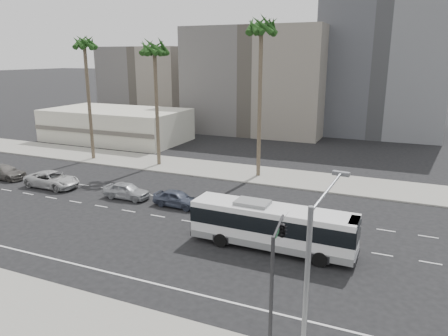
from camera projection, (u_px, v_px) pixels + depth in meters
The scene contains 17 objects.
ground at pixel (222, 227), 33.48m from camera, with size 700.00×700.00×0.00m, color black.
sidewalk_north at pixel (278, 177), 47.19m from camera, with size 120.00×7.00×0.15m, color gray.
commercial_low at pixel (116, 125), 67.42m from camera, with size 22.00×12.16×5.00m.
midrise_beige_west at pixel (262, 80), 75.65m from camera, with size 24.00×18.00×18.00m, color slate.
midrise_gray_center at pixel (384, 57), 73.11m from camera, with size 20.00×20.00×26.00m, color #525459.
midrise_beige_far at pixel (154, 83), 90.49m from camera, with size 18.00×16.00×15.00m, color slate.
civic_tower at pixel (391, 11), 245.74m from camera, with size 42.00×42.00×129.00m.
city_bus at pixel (272, 225), 29.36m from camera, with size 11.62×2.84×3.33m.
car_a at pixel (177, 198), 37.91m from camera, with size 4.46×1.79×1.52m, color #3F4659.
car_b at pixel (127, 191), 40.07m from camera, with size 4.57×1.84×1.56m, color #A2A3A8.
car_c at pixel (52, 180), 43.49m from camera, with size 5.91×2.72×1.64m, color #B5B5B5.
car_d at pixel (4, 172), 46.52m from camera, with size 5.31×2.16×1.54m, color #635E58.
streetlight_corner at pixel (311, 277), 16.81m from camera, with size 0.97×3.85×8.26m.
traffic_signal at pixel (281, 233), 21.15m from camera, with size 2.55×3.41×5.50m.
palm_near at pixel (261, 32), 43.55m from camera, with size 5.13×5.13×17.25m.
palm_mid at pixel (154, 52), 48.97m from camera, with size 4.91×4.91×15.18m.
palm_far at pixel (84, 46), 51.81m from camera, with size 4.60×4.60×15.83m.
Camera 1 is at (12.54, -28.49, 13.19)m, focal length 33.74 mm.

